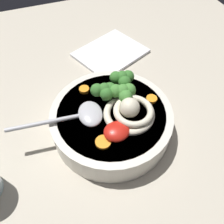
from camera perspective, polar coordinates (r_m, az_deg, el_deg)
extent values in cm
cube|color=#BCB29E|center=(50.58, -1.15, -2.87)|extent=(108.94, 108.94, 3.01)
cylinder|color=silver|center=(45.76, 0.00, -2.14)|extent=(23.33, 23.33, 5.49)
cylinder|color=#B27A33|center=(45.58, 0.00, -1.98)|extent=(20.53, 20.53, 5.05)
torus|color=beige|center=(42.62, 4.21, -0.41)|extent=(9.47, 9.47, 1.31)
torus|color=beige|center=(41.76, 5.28, 0.29)|extent=(10.14, 10.14, 1.17)
sphere|color=beige|center=(41.30, 4.34, 1.04)|extent=(3.67, 3.67, 3.67)
ellipsoid|color=#B7B7BC|center=(42.51, -5.34, -0.39)|extent=(5.04, 6.45, 1.60)
cylinder|color=#B7B7BC|center=(42.71, -15.25, -2.34)|extent=(15.00, 2.46, 0.80)
ellipsoid|color=red|center=(39.77, 1.15, -4.80)|extent=(4.57, 4.12, 2.06)
cylinder|color=#7A9E60|center=(45.18, -2.01, 3.76)|extent=(1.29, 1.29, 1.38)
sphere|color=#38752D|center=(43.76, -2.08, 5.48)|extent=(2.53, 2.53, 2.53)
sphere|color=#38752D|center=(44.21, -0.52, 5.70)|extent=(2.53, 2.53, 2.53)
sphere|color=#38752D|center=(43.92, -3.70, 5.39)|extent=(2.53, 2.53, 2.53)
sphere|color=#38752D|center=(43.06, -1.52, 4.18)|extent=(2.53, 2.53, 2.53)
cylinder|color=#7A9E60|center=(47.59, 2.43, 6.82)|extent=(1.28, 1.28, 1.37)
sphere|color=#38752D|center=(46.24, 2.51, 8.53)|extent=(2.51, 2.51, 2.51)
sphere|color=#38752D|center=(46.79, 3.94, 8.68)|extent=(2.51, 2.51, 2.51)
sphere|color=#38752D|center=(46.30, 0.96, 8.45)|extent=(2.51, 2.51, 2.51)
sphere|color=#38752D|center=(45.54, 3.10, 7.35)|extent=(2.51, 2.51, 2.51)
cylinder|color=#7A9E60|center=(44.95, 2.59, 3.42)|extent=(1.31, 1.31, 1.41)
sphere|color=#478938|center=(43.49, 2.68, 5.18)|extent=(2.58, 2.58, 2.58)
sphere|color=#478938|center=(44.04, 4.23, 5.39)|extent=(2.58, 2.58, 2.58)
sphere|color=#478938|center=(43.55, 1.00, 5.10)|extent=(2.58, 2.58, 2.58)
sphere|color=#478938|center=(42.82, 3.33, 3.84)|extent=(2.58, 2.58, 2.58)
cylinder|color=orange|center=(39.54, -2.19, -7.42)|extent=(2.70, 2.70, 0.53)
cylinder|color=orange|center=(45.98, 9.69, 3.18)|extent=(2.11, 2.11, 0.57)
cylinder|color=orange|center=(47.31, -6.84, 5.50)|extent=(2.04, 2.04, 0.68)
cube|color=white|center=(64.89, -0.37, 14.32)|extent=(21.06, 19.41, 0.80)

